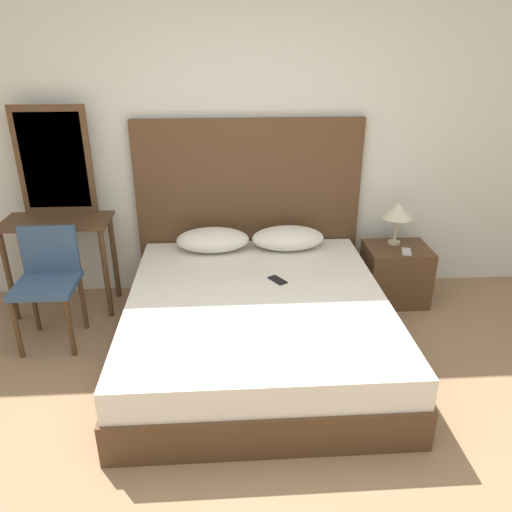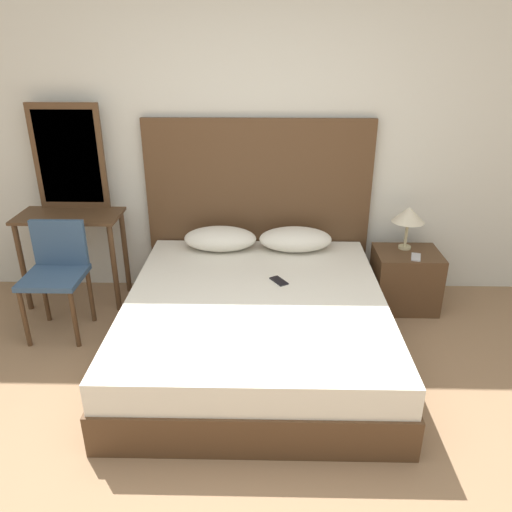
% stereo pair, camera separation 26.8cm
% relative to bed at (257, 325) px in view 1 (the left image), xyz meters
% --- Properties ---
extents(ground_plane, '(16.00, 16.00, 0.00)m').
position_rel_bed_xyz_m(ground_plane, '(0.01, -1.15, -0.23)').
color(ground_plane, '#8C6B4C').
extents(wall_back, '(10.00, 0.06, 2.70)m').
position_rel_bed_xyz_m(wall_back, '(0.01, 1.10, 1.12)').
color(wall_back, silver).
rests_on(wall_back, ground_plane).
extents(bed, '(1.79, 2.01, 0.47)m').
position_rel_bed_xyz_m(bed, '(0.00, 0.00, 0.00)').
color(bed, '#4C331E').
rests_on(bed, ground_plane).
extents(headboard, '(1.88, 0.05, 1.50)m').
position_rel_bed_xyz_m(headboard, '(0.00, 1.03, 0.52)').
color(headboard, '#4C331E').
rests_on(headboard, ground_plane).
extents(pillow_left, '(0.59, 0.32, 0.19)m').
position_rel_bed_xyz_m(pillow_left, '(-0.31, 0.79, 0.33)').
color(pillow_left, silver).
rests_on(pillow_left, bed).
extents(pillow_right, '(0.59, 0.32, 0.19)m').
position_rel_bed_xyz_m(pillow_right, '(0.31, 0.79, 0.33)').
color(pillow_right, silver).
rests_on(pillow_right, bed).
extents(phone_on_bed, '(0.14, 0.16, 0.01)m').
position_rel_bed_xyz_m(phone_on_bed, '(0.16, 0.21, 0.24)').
color(phone_on_bed, black).
rests_on(phone_on_bed, bed).
extents(nightstand, '(0.51, 0.42, 0.49)m').
position_rel_bed_xyz_m(nightstand, '(1.22, 0.70, 0.02)').
color(nightstand, '#4C331E').
rests_on(nightstand, ground_plane).
extents(table_lamp, '(0.26, 0.26, 0.36)m').
position_rel_bed_xyz_m(table_lamp, '(1.21, 0.79, 0.55)').
color(table_lamp, tan).
rests_on(table_lamp, nightstand).
extents(phone_on_nightstand, '(0.11, 0.16, 0.01)m').
position_rel_bed_xyz_m(phone_on_nightstand, '(1.25, 0.60, 0.27)').
color(phone_on_nightstand, '#B7B7BC').
rests_on(phone_on_nightstand, nightstand).
extents(vanity_desk, '(0.83, 0.42, 0.78)m').
position_rel_bed_xyz_m(vanity_desk, '(-1.52, 0.76, 0.38)').
color(vanity_desk, '#4C331E').
rests_on(vanity_desk, ground_plane).
extents(vanity_mirror, '(0.57, 0.03, 0.85)m').
position_rel_bed_xyz_m(vanity_mirror, '(-1.52, 0.94, 0.97)').
color(vanity_mirror, '#4C331E').
rests_on(vanity_mirror, vanity_desk).
extents(chair, '(0.42, 0.42, 0.85)m').
position_rel_bed_xyz_m(chair, '(-1.49, 0.30, 0.28)').
color(chair, '#334C6B').
rests_on(chair, ground_plane).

